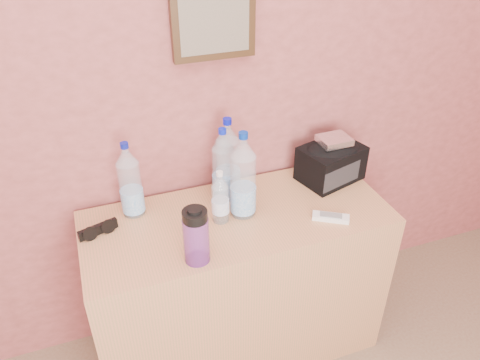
% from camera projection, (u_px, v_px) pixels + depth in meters
% --- Properties ---
extents(picture_frame, '(0.30, 0.03, 0.25)m').
position_uv_depth(picture_frame, '(214.00, 23.00, 1.61)').
color(picture_frame, '#382311').
rests_on(picture_frame, room_shell).
extents(dresser, '(1.18, 0.49, 0.74)m').
position_uv_depth(dresser, '(238.00, 284.00, 1.99)').
color(dresser, '#9E7E57').
rests_on(dresser, ground).
extents(pet_large_a, '(0.08, 0.08, 0.31)m').
position_uv_depth(pet_large_a, '(130.00, 183.00, 1.73)').
color(pet_large_a, silver).
rests_on(pet_large_a, dresser).
extents(pet_large_b, '(0.08, 0.08, 0.31)m').
position_uv_depth(pet_large_b, '(223.00, 168.00, 1.82)').
color(pet_large_b, white).
rests_on(pet_large_b, dresser).
extents(pet_large_c, '(0.09, 0.09, 0.34)m').
position_uv_depth(pet_large_c, '(228.00, 163.00, 1.83)').
color(pet_large_c, '#A9D0DC').
rests_on(pet_large_c, dresser).
extents(pet_large_d, '(0.09, 0.09, 0.35)m').
position_uv_depth(pet_large_d, '(243.00, 179.00, 1.72)').
color(pet_large_d, white).
rests_on(pet_large_d, dresser).
extents(pet_small, '(0.06, 0.06, 0.22)m').
position_uv_depth(pet_small, '(220.00, 199.00, 1.72)').
color(pet_small, '#CCEEFA').
rests_on(pet_small, dresser).
extents(nalgene_bottle, '(0.09, 0.09, 0.21)m').
position_uv_depth(nalgene_bottle, '(196.00, 235.00, 1.53)').
color(nalgene_bottle, '#77339A').
rests_on(nalgene_bottle, dresser).
extents(sunglasses, '(0.16, 0.09, 0.04)m').
position_uv_depth(sunglasses, '(98.00, 229.00, 1.69)').
color(sunglasses, black).
rests_on(sunglasses, dresser).
extents(ac_remote, '(0.14, 0.11, 0.02)m').
position_uv_depth(ac_remote, '(331.00, 217.00, 1.77)').
color(ac_remote, white).
rests_on(ac_remote, dresser).
extents(toiletry_bag, '(0.29, 0.24, 0.17)m').
position_uv_depth(toiletry_bag, '(331.00, 161.00, 1.96)').
color(toiletry_bag, black).
rests_on(toiletry_bag, dresser).
extents(foil_packet, '(0.13, 0.11, 0.03)m').
position_uv_depth(foil_packet, '(334.00, 140.00, 1.91)').
color(foil_packet, silver).
rests_on(foil_packet, toiletry_bag).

